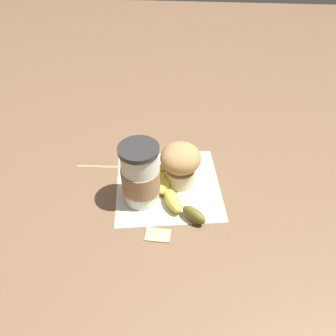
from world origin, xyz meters
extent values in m
plane|color=brown|center=(0.00, 0.00, 0.00)|extent=(3.00, 3.00, 0.00)
cube|color=beige|center=(0.00, 0.00, 0.00)|extent=(0.27, 0.27, 0.00)
cylinder|color=silver|center=(-0.05, 0.05, 0.07)|extent=(0.08, 0.08, 0.13)
cylinder|color=#2D2D2D|center=(-0.05, 0.05, 0.14)|extent=(0.08, 0.08, 0.01)
cylinder|color=#997551|center=(-0.05, 0.05, 0.06)|extent=(0.08, 0.08, 0.05)
cylinder|color=beige|center=(0.01, -0.03, 0.02)|extent=(0.07, 0.07, 0.04)
ellipsoid|color=#AD8451|center=(0.01, -0.03, 0.07)|extent=(0.09, 0.09, 0.06)
ellipsoid|color=#D6CC4C|center=(0.05, 0.01, 0.02)|extent=(0.06, 0.05, 0.03)
ellipsoid|color=#D6CC4C|center=(-0.01, 0.01, 0.02)|extent=(0.07, 0.03, 0.03)
ellipsoid|color=#D6CC4C|center=(-0.06, -0.02, 0.02)|extent=(0.07, 0.06, 0.03)
ellipsoid|color=brown|center=(-0.10, -0.06, 0.02)|extent=(0.05, 0.06, 0.03)
cube|color=#E0B27F|center=(-0.14, 0.01, 0.00)|extent=(0.03, 0.05, 0.01)
cube|color=tan|center=(0.05, 0.17, 0.00)|extent=(0.01, 0.11, 0.00)
camera|label=1|loc=(-0.54, -0.04, 0.54)|focal=35.00mm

